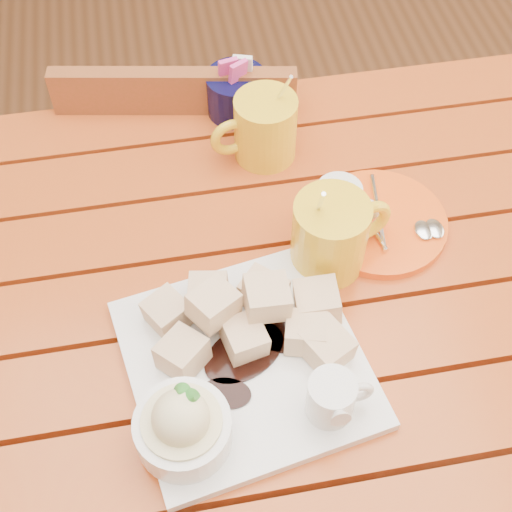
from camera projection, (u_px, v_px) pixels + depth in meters
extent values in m
plane|color=#552F18|center=(255.00, 473.00, 1.57)|extent=(5.00, 5.00, 0.00)
cube|color=#A63015|center=(288.00, 446.00, 0.84)|extent=(1.20, 0.11, 0.03)
cube|color=#A63015|center=(270.00, 361.00, 0.91)|extent=(1.20, 0.11, 0.03)
cube|color=#A63015|center=(254.00, 288.00, 0.98)|extent=(1.20, 0.11, 0.03)
cube|color=#A63015|center=(240.00, 224.00, 1.04)|extent=(1.20, 0.11, 0.03)
cube|color=#A63015|center=(228.00, 168.00, 1.11)|extent=(1.20, 0.11, 0.03)
cube|color=#A63015|center=(217.00, 118.00, 1.18)|extent=(1.20, 0.11, 0.03)
cube|color=#A63015|center=(217.00, 135.00, 1.23)|extent=(1.12, 0.04, 0.08)
cylinder|color=#A63015|center=(476.00, 214.00, 1.54)|extent=(0.06, 0.06, 0.72)
cube|color=white|center=(246.00, 363.00, 0.88)|extent=(0.33, 0.33, 0.02)
cube|color=#B87238|center=(208.00, 296.00, 0.91)|extent=(0.06, 0.06, 0.04)
cube|color=#B87238|center=(263.00, 292.00, 0.91)|extent=(0.07, 0.07, 0.04)
cube|color=#B87238|center=(167.00, 313.00, 0.89)|extent=(0.07, 0.07, 0.04)
cube|color=#B87238|center=(213.00, 305.00, 0.86)|extent=(0.07, 0.07, 0.04)
cube|color=#B87238|center=(326.00, 346.00, 0.86)|extent=(0.07, 0.07, 0.04)
cube|color=#B87238|center=(182.00, 353.00, 0.86)|extent=(0.07, 0.07, 0.04)
cube|color=#B87238|center=(317.00, 302.00, 0.90)|extent=(0.05, 0.05, 0.04)
cube|color=#B87238|center=(245.00, 338.00, 0.87)|extent=(0.06, 0.06, 0.04)
cube|color=#B87238|center=(306.00, 333.00, 0.88)|extent=(0.06, 0.06, 0.04)
cube|color=#B87238|center=(267.00, 297.00, 0.87)|extent=(0.05, 0.05, 0.04)
cylinder|color=white|center=(183.00, 430.00, 0.80)|extent=(0.11, 0.11, 0.04)
cylinder|color=beige|center=(182.00, 426.00, 0.79)|extent=(0.09, 0.09, 0.03)
sphere|color=beige|center=(181.00, 418.00, 0.77)|extent=(0.06, 0.06, 0.06)
cone|color=#30842B|center=(192.00, 398.00, 0.76)|extent=(0.04, 0.04, 0.03)
cone|color=#30842B|center=(181.00, 392.00, 0.76)|extent=(0.03, 0.03, 0.03)
cylinder|color=white|center=(331.00, 398.00, 0.81)|extent=(0.06, 0.06, 0.06)
cylinder|color=black|center=(333.00, 388.00, 0.79)|extent=(0.04, 0.04, 0.01)
cone|color=white|center=(339.00, 412.00, 0.78)|extent=(0.02, 0.02, 0.03)
torus|color=white|center=(358.00, 392.00, 0.82)|extent=(0.04, 0.01, 0.04)
cylinder|color=yellow|center=(265.00, 128.00, 1.07)|extent=(0.09, 0.09, 0.10)
cylinder|color=black|center=(266.00, 106.00, 1.03)|extent=(0.08, 0.08, 0.01)
torus|color=yellow|center=(231.00, 137.00, 1.05)|extent=(0.07, 0.03, 0.07)
cylinder|color=silver|center=(275.00, 103.00, 1.04)|extent=(0.04, 0.06, 0.14)
cylinder|color=yellow|center=(329.00, 236.00, 0.94)|extent=(0.10, 0.10, 0.11)
cylinder|color=black|center=(333.00, 213.00, 0.90)|extent=(0.09, 0.09, 0.01)
torus|color=yellow|center=(368.00, 221.00, 0.95)|extent=(0.07, 0.03, 0.07)
cylinder|color=silver|center=(317.00, 212.00, 0.91)|extent=(0.02, 0.07, 0.15)
cylinder|color=white|center=(337.00, 206.00, 0.99)|extent=(0.06, 0.06, 0.07)
cylinder|color=white|center=(340.00, 190.00, 0.97)|extent=(0.05, 0.05, 0.01)
cone|color=white|center=(345.00, 211.00, 0.96)|extent=(0.03, 0.03, 0.03)
torus|color=white|center=(363.00, 202.00, 1.00)|extent=(0.04, 0.03, 0.04)
cylinder|color=black|center=(236.00, 93.00, 1.14)|extent=(0.10, 0.10, 0.07)
cube|color=#E23D91|center=(228.00, 71.00, 1.10)|extent=(0.03, 0.02, 0.05)
cube|color=white|center=(243.00, 67.00, 1.10)|extent=(0.03, 0.02, 0.05)
cube|color=#E23D91|center=(238.00, 74.00, 1.09)|extent=(0.03, 0.03, 0.05)
cylinder|color=#FF5A16|center=(379.00, 222.00, 1.02)|extent=(0.19, 0.19, 0.01)
cylinder|color=silver|center=(364.00, 214.00, 1.01)|extent=(0.03, 0.14, 0.01)
cylinder|color=silver|center=(378.00, 212.00, 1.01)|extent=(0.03, 0.14, 0.01)
ellipsoid|color=silver|center=(424.00, 230.00, 1.00)|extent=(0.03, 0.04, 0.01)
ellipsoid|color=silver|center=(435.00, 229.00, 1.00)|extent=(0.03, 0.04, 0.01)
cube|color=brown|center=(196.00, 174.00, 1.55)|extent=(0.45, 0.45, 0.03)
cylinder|color=brown|center=(270.00, 182.00, 1.82)|extent=(0.03, 0.03, 0.39)
cylinder|color=brown|center=(139.00, 182.00, 1.82)|extent=(0.03, 0.03, 0.39)
cylinder|color=brown|center=(272.00, 291.00, 1.62)|extent=(0.03, 0.03, 0.39)
cylinder|color=brown|center=(125.00, 291.00, 1.62)|extent=(0.03, 0.03, 0.39)
cube|color=brown|center=(183.00, 164.00, 1.27)|extent=(0.39, 0.10, 0.41)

